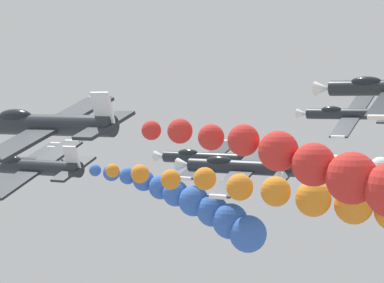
{
  "coord_description": "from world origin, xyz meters",
  "views": [
    {
      "loc": [
        -55.04,
        -33.04,
        138.3
      ],
      "look_at": [
        0.0,
        0.0,
        135.19
      ],
      "focal_mm": 76.0,
      "sensor_mm": 36.0,
      "label": 1
    }
  ],
  "objects_px": {
    "airplane_lead": "(21,163)",
    "airplane_left_outer": "(238,167)",
    "airplane_right_outer": "(40,124)",
    "airplane_trailing": "(347,114)",
    "airplane_right_inner": "(203,158)",
    "airplane_left_inner": "(28,167)"
  },
  "relations": [
    {
      "from": "airplane_lead",
      "to": "airplane_right_inner",
      "type": "bearing_deg",
      "value": -47.0
    },
    {
      "from": "airplane_left_outer",
      "to": "airplane_right_outer",
      "type": "xyz_separation_m",
      "value": [
        -23.06,
        -0.45,
        3.81
      ]
    },
    {
      "from": "airplane_trailing",
      "to": "airplane_left_outer",
      "type": "bearing_deg",
      "value": 179.65
    },
    {
      "from": "airplane_left_inner",
      "to": "airplane_lead",
      "type": "bearing_deg",
      "value": 44.85
    },
    {
      "from": "airplane_right_inner",
      "to": "airplane_left_inner",
      "type": "bearing_deg",
      "value": 177.33
    },
    {
      "from": "airplane_right_outer",
      "to": "airplane_trailing",
      "type": "distance_m",
      "value": 46.47
    },
    {
      "from": "airplane_lead",
      "to": "airplane_trailing",
      "type": "bearing_deg",
      "value": -43.57
    },
    {
      "from": "airplane_right_outer",
      "to": "airplane_lead",
      "type": "bearing_deg",
      "value": 44.78
    },
    {
      "from": "airplane_left_inner",
      "to": "airplane_left_outer",
      "type": "xyz_separation_m",
      "value": [
        11.62,
        -10.88,
        -0.36
      ]
    },
    {
      "from": "airplane_left_inner",
      "to": "airplane_right_outer",
      "type": "bearing_deg",
      "value": -135.29
    },
    {
      "from": "airplane_lead",
      "to": "airplane_left_outer",
      "type": "distance_m",
      "value": 22.28
    },
    {
      "from": "airplane_right_inner",
      "to": "airplane_trailing",
      "type": "relative_size",
      "value": 1.0
    },
    {
      "from": "airplane_left_inner",
      "to": "airplane_trailing",
      "type": "relative_size",
      "value": 1.0
    },
    {
      "from": "airplane_left_outer",
      "to": "airplane_trailing",
      "type": "xyz_separation_m",
      "value": [
        23.4,
        -0.14,
        3.8
      ]
    },
    {
      "from": "airplane_trailing",
      "to": "airplane_right_outer",
      "type": "bearing_deg",
      "value": -179.62
    },
    {
      "from": "airplane_lead",
      "to": "airplane_left_inner",
      "type": "bearing_deg",
      "value": -135.15
    },
    {
      "from": "airplane_lead",
      "to": "airplane_left_outer",
      "type": "xyz_separation_m",
      "value": [
        0.16,
        -22.27,
        0.52
      ]
    },
    {
      "from": "airplane_left_inner",
      "to": "airplane_trailing",
      "type": "bearing_deg",
      "value": -17.47
    },
    {
      "from": "airplane_right_inner",
      "to": "airplane_right_outer",
      "type": "bearing_deg",
      "value": -163.46
    },
    {
      "from": "airplane_right_outer",
      "to": "airplane_trailing",
      "type": "xyz_separation_m",
      "value": [
        46.47,
        0.31,
        -0.01
      ]
    },
    {
      "from": "airplane_left_inner",
      "to": "airplane_right_inner",
      "type": "height_order",
      "value": "airplane_left_inner"
    },
    {
      "from": "airplane_left_inner",
      "to": "airplane_left_outer",
      "type": "distance_m",
      "value": 15.92
    }
  ]
}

